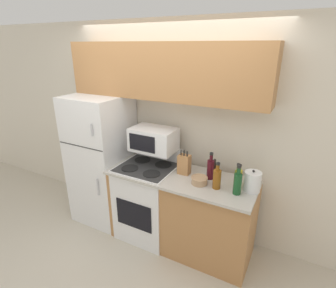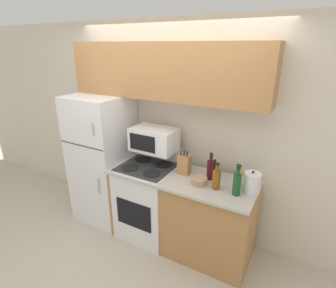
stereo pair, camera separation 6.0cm
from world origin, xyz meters
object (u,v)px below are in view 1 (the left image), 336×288
at_px(microwave, 154,139).
at_px(bottle_wine_green, 238,183).
at_px(stove, 148,199).
at_px(bottle_wine_red, 211,169).
at_px(bottle_olive_oil, 237,178).
at_px(bottle_soy_sauce, 214,168).
at_px(knife_block, 184,164).
at_px(refrigerator, 102,160).
at_px(bowl, 199,180).
at_px(bottle_cooking_spray, 239,176).
at_px(bottle_whiskey, 217,178).
at_px(kettle, 252,182).

relative_size(microwave, bottle_wine_green, 1.74).
xyz_separation_m(stove, bottle_wine_red, (0.74, 0.08, 0.56)).
height_order(bottle_wine_green, bottle_olive_oil, bottle_wine_green).
height_order(bottle_soy_sauce, bottle_olive_oil, bottle_olive_oil).
bearing_deg(knife_block, bottle_wine_green, -13.55).
bearing_deg(bottle_soy_sauce, knife_block, -155.29).
relative_size(refrigerator, bottle_wine_green, 5.65).
xyz_separation_m(bowl, bottle_soy_sauce, (0.07, 0.28, 0.03)).
distance_m(microwave, bottle_cooking_spray, 1.05).
relative_size(bottle_whiskey, bottle_olive_oil, 1.08).
xyz_separation_m(microwave, bottle_soy_sauce, (0.73, 0.08, -0.24)).
xyz_separation_m(stove, bottle_wine_green, (1.07, -0.09, 0.56)).
xyz_separation_m(bottle_whiskey, bottle_soy_sauce, (-0.12, 0.28, -0.04)).
bearing_deg(bottle_wine_green, bottle_olive_oil, 105.58).
distance_m(stove, microwave, 0.76).
bearing_deg(bottle_olive_oil, bottle_soy_sauce, 150.00).
height_order(microwave, kettle, microwave).
bearing_deg(refrigerator, bottle_whiskey, -4.45).
distance_m(knife_block, kettle, 0.74).
height_order(bottle_olive_oil, bottle_wine_red, bottle_wine_red).
relative_size(microwave, bottle_olive_oil, 2.01).
height_order(bottle_soy_sauce, kettle, kettle).
bearing_deg(stove, bottle_wine_green, -4.69).
distance_m(bottle_cooking_spray, bottle_soy_sauce, 0.31).
relative_size(bottle_whiskey, kettle, 1.24).
xyz_separation_m(knife_block, bottle_wine_red, (0.30, 0.02, 0.01)).
relative_size(refrigerator, bottle_soy_sauce, 9.42).
bearing_deg(refrigerator, knife_block, 0.73).
xyz_separation_m(bottle_cooking_spray, bottle_soy_sauce, (-0.29, 0.09, -0.02)).
distance_m(knife_block, bottle_soy_sauce, 0.33).
bearing_deg(bottle_soy_sauce, bottle_wine_red, -92.53).
relative_size(bottle_wine_red, kettle, 1.33).
bearing_deg(refrigerator, bottle_wine_green, -4.31).
distance_m(refrigerator, kettle, 1.92).
relative_size(bottle_olive_oil, bottle_wine_red, 0.87).
height_order(bottle_wine_green, bottle_wine_red, same).
relative_size(bottle_cooking_spray, bottle_wine_green, 0.73).
relative_size(refrigerator, bowl, 9.71).
height_order(bowl, bottle_olive_oil, bottle_olive_oil).
height_order(refrigerator, bottle_soy_sauce, refrigerator).
bearing_deg(bottle_wine_red, refrigerator, -178.60).
height_order(bottle_whiskey, bottle_wine_green, bottle_wine_green).
distance_m(refrigerator, bottle_wine_green, 1.82).
height_order(microwave, bottle_wine_red, microwave).
bearing_deg(refrigerator, bottle_cooking_spray, 2.12).
bearing_deg(microwave, stove, -99.55).
relative_size(refrigerator, bottle_wine_red, 5.65).
bearing_deg(bottle_cooking_spray, kettle, -28.11).
distance_m(bottle_whiskey, bottle_wine_green, 0.21).
height_order(bowl, bottle_whiskey, bottle_whiskey).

